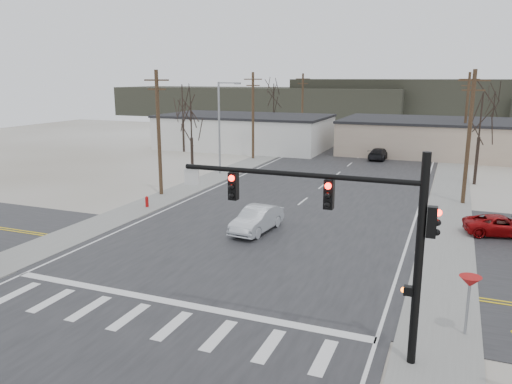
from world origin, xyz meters
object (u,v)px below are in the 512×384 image
sedan_crossing (257,219)px  car_far_a (379,154)px  car_far_b (352,134)px  fire_hydrant (147,202)px  car_parked_red (502,226)px  traffic_signal_mast (361,224)px

sedan_crossing → car_far_a: 31.40m
car_far_b → sedan_crossing: bearing=-80.9°
sedan_crossing → car_far_b: (-4.18, 50.98, -0.07)m
car_far_a → car_far_b: car_far_b is taller
fire_hydrant → car_far_b: 48.79m
sedan_crossing → car_far_a: sedan_crossing is taller
car_far_a → car_far_b: (-7.14, 19.71, 0.03)m
fire_hydrant → car_far_b: (5.57, 48.47, 0.29)m
sedan_crossing → car_parked_red: size_ratio=1.07×
sedan_crossing → car_far_a: size_ratio=1.01×
fire_hydrant → car_parked_red: (23.83, 2.31, 0.19)m
fire_hydrant → car_far_a: car_far_a is taller
fire_hydrant → sedan_crossing: bearing=-14.4°
sedan_crossing → car_parked_red: (14.08, 4.82, -0.18)m
car_parked_red → car_far_b: bearing=8.8°
car_far_b → car_parked_red: size_ratio=0.94×
car_far_b → traffic_signal_mast: bearing=-74.3°
fire_hydrant → car_far_b: bearing=83.4°
sedan_crossing → car_far_b: sedan_crossing is taller
traffic_signal_mast → car_parked_red: bearing=70.8°
traffic_signal_mast → car_parked_red: size_ratio=2.05×
sedan_crossing → car_far_a: (2.95, 31.26, -0.10)m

